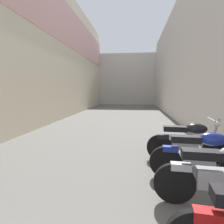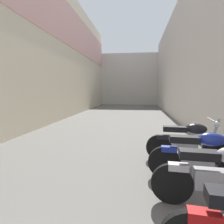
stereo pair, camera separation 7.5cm
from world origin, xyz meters
The scene contains 7 objects.
ground_plane centered at (0.00, 10.03, 0.00)m, with size 40.07×40.07×0.00m, color #66635E.
building_left centered at (-3.34, 12.00, 3.90)m, with size 0.45×24.07×7.71m.
building_right centered at (3.35, 12.03, 3.28)m, with size 0.45×24.07×6.56m.
building_far_end centered at (0.00, 25.07, 2.90)m, with size 9.29×2.00×5.79m, color beige.
motorcycle_fourth centered at (2.21, 4.29, 0.50)m, with size 1.85×0.58×1.04m.
motorcycle_fifth centered at (2.21, 5.16, 0.50)m, with size 1.85×0.58×1.04m.
motorcycle_sixth centered at (2.21, 6.13, 0.50)m, with size 1.85×0.58×1.04m.
Camera 1 is at (1.00, 1.52, 1.65)m, focal length 31.51 mm.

